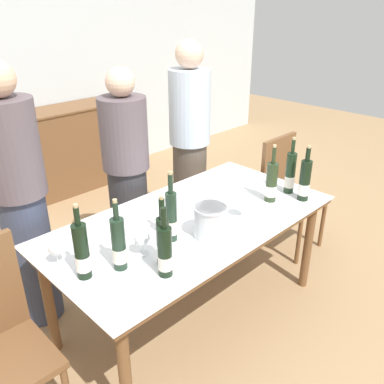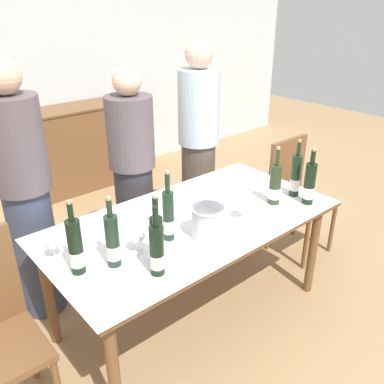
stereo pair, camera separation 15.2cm
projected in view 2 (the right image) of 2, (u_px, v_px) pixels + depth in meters
The scene contains 20 objects.
ground_plane at pixel (192, 313), 2.77m from camera, with size 12.00×12.00×0.00m, color #A37F56.
back_wall at pixel (14, 59), 4.02m from camera, with size 8.00×0.10×2.80m.
sideboard_cabinet at pixel (87, 146), 4.53m from camera, with size 1.37×0.46×0.92m.
dining_table at pixel (192, 229), 2.49m from camera, with size 1.79×0.93×0.73m.
ice_bucket at pixel (208, 221), 2.24m from camera, with size 0.19×0.19×0.18m.
wine_bottle_0 at pixel (296, 177), 2.70m from camera, with size 0.07×0.07×0.39m.
wine_bottle_1 at pixel (275, 185), 2.60m from camera, with size 0.08×0.08×0.39m.
wine_bottle_2 at pixel (113, 242), 1.98m from camera, with size 0.07×0.07×0.38m.
wine_bottle_3 at pixel (76, 248), 1.92m from camera, with size 0.07×0.07×0.39m.
wine_bottle_4 at pixel (157, 251), 1.92m from camera, with size 0.07×0.07×0.36m.
wine_bottle_5 at pixel (309, 185), 2.60m from camera, with size 0.07×0.07×0.38m.
wine_bottle_6 at pixel (157, 240), 2.00m from camera, with size 0.07×0.07×0.37m.
wine_bottle_7 at pixel (168, 216), 2.20m from camera, with size 0.06×0.06×0.41m.
wine_glass_0 at pixel (243, 204), 2.42m from camera, with size 0.08×0.08×0.14m.
wine_glass_1 at pixel (137, 236), 2.10m from camera, with size 0.09×0.09×0.14m.
wine_glass_2 at pixel (52, 243), 2.05m from camera, with size 0.08×0.08×0.14m.
chair_right_end at pixel (296, 189), 3.31m from camera, with size 0.42×0.42×0.94m.
person_host at pixel (26, 198), 2.48m from camera, with size 0.33×0.33×1.66m.
person_guest_left at pixel (133, 176), 2.95m from camera, with size 0.33×0.33×1.55m.
person_guest_right at pixel (198, 147), 3.32m from camera, with size 0.33×0.33×1.68m.
Camera 2 is at (-1.41, -1.63, 1.93)m, focal length 38.00 mm.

